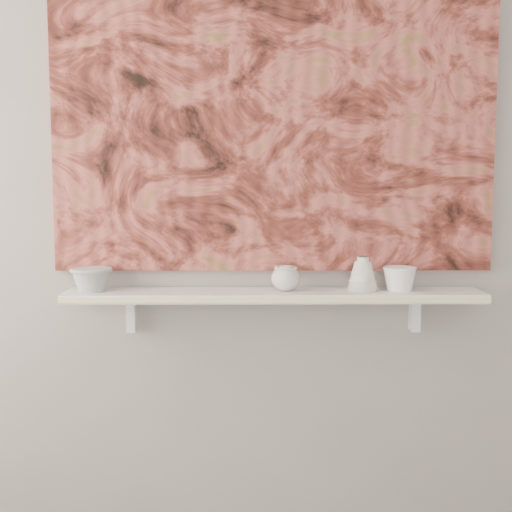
{
  "coord_description": "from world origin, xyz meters",
  "views": [
    {
      "loc": [
        -0.08,
        -0.86,
        1.31
      ],
      "look_at": [
        -0.06,
        1.49,
        1.05
      ],
      "focal_mm": 50.0,
      "sensor_mm": 36.0,
      "label": 1
    }
  ],
  "objects_px": {
    "shelf": "(274,295)",
    "bowl_white": "(400,279)",
    "cup_cream": "(286,278)",
    "bell_vessel": "(363,274)",
    "painting": "(274,109)",
    "bowl_grey": "(91,279)"
  },
  "relations": [
    {
      "from": "bowl_white",
      "to": "bowl_grey",
      "type": "bearing_deg",
      "value": 180.0
    },
    {
      "from": "bowl_grey",
      "to": "cup_cream",
      "type": "xyz_separation_m",
      "value": [
        0.65,
        0.0,
        0.0
      ]
    },
    {
      "from": "painting",
      "to": "cup_cream",
      "type": "relative_size",
      "value": 15.79
    },
    {
      "from": "bell_vessel",
      "to": "bowl_white",
      "type": "bearing_deg",
      "value": 0.0
    },
    {
      "from": "painting",
      "to": "bell_vessel",
      "type": "xyz_separation_m",
      "value": [
        0.3,
        -0.08,
        -0.55
      ]
    },
    {
      "from": "cup_cream",
      "to": "bell_vessel",
      "type": "relative_size",
      "value": 0.82
    },
    {
      "from": "cup_cream",
      "to": "bowl_white",
      "type": "distance_m",
      "value": 0.38
    },
    {
      "from": "painting",
      "to": "cup_cream",
      "type": "distance_m",
      "value": 0.57
    },
    {
      "from": "shelf",
      "to": "painting",
      "type": "xyz_separation_m",
      "value": [
        0.0,
        0.08,
        0.62
      ]
    },
    {
      "from": "cup_cream",
      "to": "bowl_white",
      "type": "xyz_separation_m",
      "value": [
        0.38,
        0.0,
        -0.0
      ]
    },
    {
      "from": "shelf",
      "to": "bowl_white",
      "type": "relative_size",
      "value": 12.31
    },
    {
      "from": "painting",
      "to": "bowl_white",
      "type": "xyz_separation_m",
      "value": [
        0.42,
        -0.08,
        -0.57
      ]
    },
    {
      "from": "bowl_white",
      "to": "shelf",
      "type": "bearing_deg",
      "value": 180.0
    },
    {
      "from": "shelf",
      "to": "bowl_white",
      "type": "height_order",
      "value": "bowl_white"
    },
    {
      "from": "painting",
      "to": "bell_vessel",
      "type": "bearing_deg",
      "value": -15.15
    },
    {
      "from": "shelf",
      "to": "cup_cream",
      "type": "bearing_deg",
      "value": 0.0
    },
    {
      "from": "bowl_grey",
      "to": "bowl_white",
      "type": "bearing_deg",
      "value": 0.0
    },
    {
      "from": "bell_vessel",
      "to": "bowl_white",
      "type": "xyz_separation_m",
      "value": [
        0.12,
        0.0,
        -0.02
      ]
    },
    {
      "from": "painting",
      "to": "bowl_white",
      "type": "distance_m",
      "value": 0.71
    },
    {
      "from": "painting",
      "to": "shelf",
      "type": "bearing_deg",
      "value": -90.0
    },
    {
      "from": "painting",
      "to": "cup_cream",
      "type": "bearing_deg",
      "value": -64.25
    },
    {
      "from": "bowl_grey",
      "to": "cup_cream",
      "type": "height_order",
      "value": "cup_cream"
    }
  ]
}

